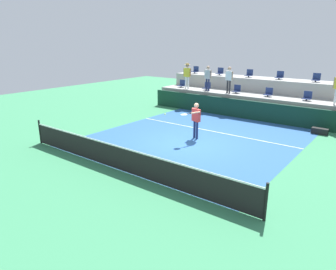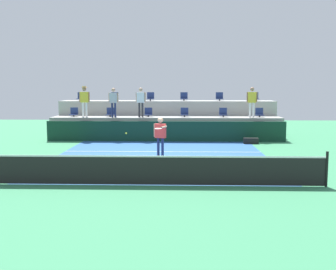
{
  "view_description": "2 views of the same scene",
  "coord_description": "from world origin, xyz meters",
  "px_view_note": "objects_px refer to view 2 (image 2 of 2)",
  "views": [
    {
      "loc": [
        7.48,
        -11.03,
        4.44
      ],
      "look_at": [
        0.48,
        -1.93,
        0.94
      ],
      "focal_mm": 32.98,
      "sensor_mm": 36.0,
      "label": 1
    },
    {
      "loc": [
        0.84,
        -16.21,
        3.01
      ],
      "look_at": [
        0.38,
        -1.86,
        1.29
      ],
      "focal_mm": 43.99,
      "sensor_mm": 36.0,
      "label": 2
    }
  ],
  "objects_px": {
    "stadium_chair_lower_far_left": "(74,113)",
    "tennis_player": "(160,133)",
    "stadium_chair_upper_mid_left": "(151,97)",
    "stadium_chair_upper_far_right": "(255,97)",
    "stadium_chair_upper_left": "(115,97)",
    "spectator_in_grey": "(141,100)",
    "stadium_chair_lower_mid_left": "(148,113)",
    "stadium_chair_lower_far_right": "(259,113)",
    "equipment_bag": "(251,141)",
    "stadium_chair_lower_right": "(223,113)",
    "stadium_chair_lower_left": "(110,113)",
    "spectator_with_hat": "(84,98)",
    "stadium_chair_upper_right": "(220,97)",
    "spectator_leaning_on_rail": "(114,100)",
    "stadium_chair_upper_mid_right": "(184,97)",
    "stadium_chair_upper_far_left": "(81,97)",
    "spectator_in_white": "(252,99)",
    "tennis_ball": "(126,133)",
    "stadium_chair_lower_mid_right": "(185,113)"
  },
  "relations": [
    {
      "from": "stadium_chair_upper_far_left",
      "to": "stadium_chair_upper_far_right",
      "type": "height_order",
      "value": "same"
    },
    {
      "from": "spectator_leaning_on_rail",
      "to": "spectator_in_white",
      "type": "xyz_separation_m",
      "value": [
        7.74,
        0.0,
        0.04
      ]
    },
    {
      "from": "stadium_chair_upper_left",
      "to": "stadium_chair_upper_mid_left",
      "type": "distance_m",
      "value": 2.22
    },
    {
      "from": "stadium_chair_lower_far_left",
      "to": "stadium_chair_upper_mid_left",
      "type": "distance_m",
      "value": 4.73
    },
    {
      "from": "stadium_chair_upper_far_left",
      "to": "stadium_chair_upper_mid_right",
      "type": "distance_m",
      "value": 6.35
    },
    {
      "from": "stadium_chair_upper_mid_left",
      "to": "stadium_chair_upper_mid_right",
      "type": "bearing_deg",
      "value": 0.0
    },
    {
      "from": "stadium_chair_lower_right",
      "to": "stadium_chair_upper_mid_right",
      "type": "xyz_separation_m",
      "value": [
        -2.22,
        1.8,
        0.85
      ]
    },
    {
      "from": "stadium_chair_lower_right",
      "to": "stadium_chair_lower_left",
      "type": "bearing_deg",
      "value": 180.0
    },
    {
      "from": "stadium_chair_upper_left",
      "to": "tennis_player",
      "type": "relative_size",
      "value": 0.3
    },
    {
      "from": "stadium_chair_upper_mid_right",
      "to": "stadium_chair_lower_left",
      "type": "bearing_deg",
      "value": -156.98
    },
    {
      "from": "stadium_chair_lower_left",
      "to": "tennis_ball",
      "type": "relative_size",
      "value": 7.65
    },
    {
      "from": "stadium_chair_upper_far_right",
      "to": "spectator_in_white",
      "type": "relative_size",
      "value": 0.31
    },
    {
      "from": "stadium_chair_upper_mid_left",
      "to": "tennis_player",
      "type": "xyz_separation_m",
      "value": [
        1.01,
        -8.2,
        -1.27
      ]
    },
    {
      "from": "stadium_chair_upper_mid_left",
      "to": "equipment_bag",
      "type": "xyz_separation_m",
      "value": [
        5.53,
        -3.81,
        -2.16
      ]
    },
    {
      "from": "stadium_chair_upper_far_right",
      "to": "tennis_player",
      "type": "bearing_deg",
      "value": -123.17
    },
    {
      "from": "stadium_chair_upper_mid_left",
      "to": "stadium_chair_upper_far_right",
      "type": "height_order",
      "value": "same"
    },
    {
      "from": "stadium_chair_upper_far_right",
      "to": "spectator_with_hat",
      "type": "relative_size",
      "value": 0.3
    },
    {
      "from": "stadium_chair_lower_far_left",
      "to": "tennis_player",
      "type": "height_order",
      "value": "stadium_chair_lower_far_left"
    },
    {
      "from": "stadium_chair_upper_far_left",
      "to": "spectator_leaning_on_rail",
      "type": "relative_size",
      "value": 0.32
    },
    {
      "from": "stadium_chair_lower_left",
      "to": "stadium_chair_upper_mid_right",
      "type": "height_order",
      "value": "stadium_chair_upper_mid_right"
    },
    {
      "from": "stadium_chair_upper_left",
      "to": "stadium_chair_upper_mid_right",
      "type": "height_order",
      "value": "same"
    },
    {
      "from": "stadium_chair_upper_far_right",
      "to": "spectator_leaning_on_rail",
      "type": "height_order",
      "value": "spectator_leaning_on_rail"
    },
    {
      "from": "spectator_leaning_on_rail",
      "to": "stadium_chair_upper_mid_left",
      "type": "bearing_deg",
      "value": 48.62
    },
    {
      "from": "stadium_chair_lower_far_left",
      "to": "spectator_with_hat",
      "type": "xyz_separation_m",
      "value": [
        0.72,
        -0.38,
        0.86
      ]
    },
    {
      "from": "stadium_chair_lower_far_right",
      "to": "stadium_chair_upper_far_right",
      "type": "xyz_separation_m",
      "value": [
        0.04,
        1.8,
        0.85
      ]
    },
    {
      "from": "stadium_chair_upper_far_left",
      "to": "stadium_chair_upper_mid_right",
      "type": "relative_size",
      "value": 1.0
    },
    {
      "from": "stadium_chair_lower_far_right",
      "to": "stadium_chair_upper_right",
      "type": "xyz_separation_m",
      "value": [
        -2.11,
        1.8,
        0.85
      ]
    },
    {
      "from": "spectator_with_hat",
      "to": "stadium_chair_lower_right",
      "type": "bearing_deg",
      "value": 2.8
    },
    {
      "from": "stadium_chair_lower_far_left",
      "to": "stadium_chair_upper_right",
      "type": "distance_m",
      "value": 8.74
    },
    {
      "from": "stadium_chair_lower_mid_right",
      "to": "spectator_in_white",
      "type": "xyz_separation_m",
      "value": [
        3.75,
        -0.38,
        0.8
      ]
    },
    {
      "from": "stadium_chair_lower_mid_left",
      "to": "stadium_chair_upper_mid_left",
      "type": "relative_size",
      "value": 1.0
    },
    {
      "from": "stadium_chair_lower_far_left",
      "to": "spectator_leaning_on_rail",
      "type": "height_order",
      "value": "spectator_leaning_on_rail"
    },
    {
      "from": "equipment_bag",
      "to": "stadium_chair_lower_mid_left",
      "type": "bearing_deg",
      "value": 160.04
    },
    {
      "from": "stadium_chair_lower_far_right",
      "to": "stadium_chair_upper_left",
      "type": "relative_size",
      "value": 1.0
    },
    {
      "from": "stadium_chair_upper_left",
      "to": "equipment_bag",
      "type": "bearing_deg",
      "value": -26.17
    },
    {
      "from": "stadium_chair_upper_mid_right",
      "to": "tennis_ball",
      "type": "height_order",
      "value": "stadium_chair_upper_mid_right"
    },
    {
      "from": "stadium_chair_lower_left",
      "to": "stadium_chair_upper_left",
      "type": "distance_m",
      "value": 1.99
    },
    {
      "from": "spectator_with_hat",
      "to": "stadium_chair_upper_mid_left",
      "type": "bearing_deg",
      "value": 31.45
    },
    {
      "from": "stadium_chair_lower_far_left",
      "to": "tennis_player",
      "type": "bearing_deg",
      "value": -50.36
    },
    {
      "from": "stadium_chair_lower_far_left",
      "to": "stadium_chair_upper_right",
      "type": "height_order",
      "value": "stadium_chair_upper_right"
    },
    {
      "from": "stadium_chair_lower_far_right",
      "to": "stadium_chair_upper_far_right",
      "type": "bearing_deg",
      "value": 88.78
    },
    {
      "from": "stadium_chair_lower_far_right",
      "to": "stadium_chair_lower_far_left",
      "type": "bearing_deg",
      "value": 180.0
    },
    {
      "from": "tennis_player",
      "to": "spectator_with_hat",
      "type": "xyz_separation_m",
      "value": [
        -4.58,
        6.01,
        1.28
      ]
    },
    {
      "from": "spectator_in_grey",
      "to": "stadium_chair_lower_mid_left",
      "type": "bearing_deg",
      "value": 44.64
    },
    {
      "from": "stadium_chair_lower_mid_left",
      "to": "stadium_chair_upper_mid_right",
      "type": "bearing_deg",
      "value": 41.3
    },
    {
      "from": "spectator_leaning_on_rail",
      "to": "stadium_chair_upper_mid_right",
      "type": "bearing_deg",
      "value": 28.78
    },
    {
      "from": "stadium_chair_lower_far_left",
      "to": "stadium_chair_upper_mid_left",
      "type": "bearing_deg",
      "value": 22.76
    },
    {
      "from": "equipment_bag",
      "to": "spectator_in_grey",
      "type": "bearing_deg",
      "value": 164.65
    },
    {
      "from": "stadium_chair_lower_left",
      "to": "equipment_bag",
      "type": "relative_size",
      "value": 0.68
    },
    {
      "from": "stadium_chair_lower_mid_left",
      "to": "stadium_chair_upper_far_right",
      "type": "distance_m",
      "value": 6.67
    }
  ]
}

